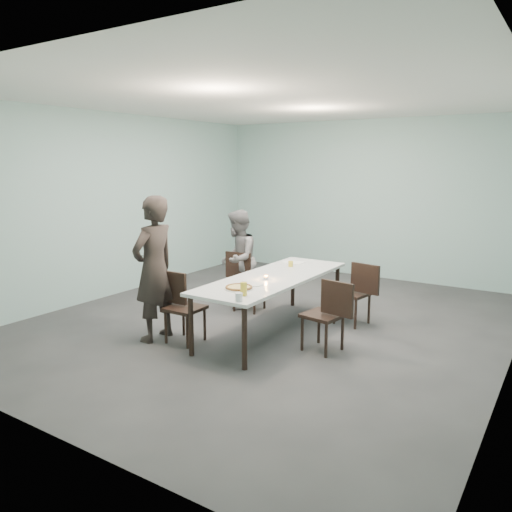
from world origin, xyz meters
The scene contains 16 objects.
ground centered at (0.00, 0.00, 0.00)m, with size 7.00×7.00×0.00m, color #333335.
room_shell centered at (0.00, 0.00, 2.03)m, with size 6.02×7.02×3.01m.
table centered at (0.23, -0.33, 0.69)m, with size 0.91×2.60×0.75m.
chair_near_left centered at (-0.57, -1.24, 0.50)m, with size 0.62×0.43×0.87m.
chair_far_left centered at (-0.65, 0.32, 0.50)m, with size 0.63×0.46×0.87m.
chair_near_right centered at (1.14, -0.59, 0.50)m, with size 0.64×0.48×0.87m.
chair_far_right centered at (1.05, 0.54, 0.50)m, with size 0.64×0.49×0.87m.
diner_near centered at (-0.86, -1.36, 0.91)m, with size 0.66×0.43×1.81m, color black.
diner_far centered at (-0.82, 0.37, 0.75)m, with size 0.73×0.57×1.50m, color slate.
pizza centered at (0.24, -1.12, 0.77)m, with size 0.34×0.34×0.04m.
side_plate centered at (0.30, -0.85, 0.76)m, with size 0.18×0.18×0.01m, color white.
beer_glass centered at (0.45, -1.33, 0.82)m, with size 0.08×0.08×0.15m, color gold.
water_tumbler centered at (0.53, -1.54, 0.80)m, with size 0.08×0.08×0.09m, color silver.
tealight centered at (0.25, -0.55, 0.77)m, with size 0.06×0.06×0.05m.
amber_tumbler centered at (0.13, 0.32, 0.79)m, with size 0.07×0.07×0.08m, color gold.
menu centered at (0.01, 0.61, 0.75)m, with size 0.30×0.22×0.01m, color silver.
Camera 1 is at (3.46, -5.73, 2.20)m, focal length 35.00 mm.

